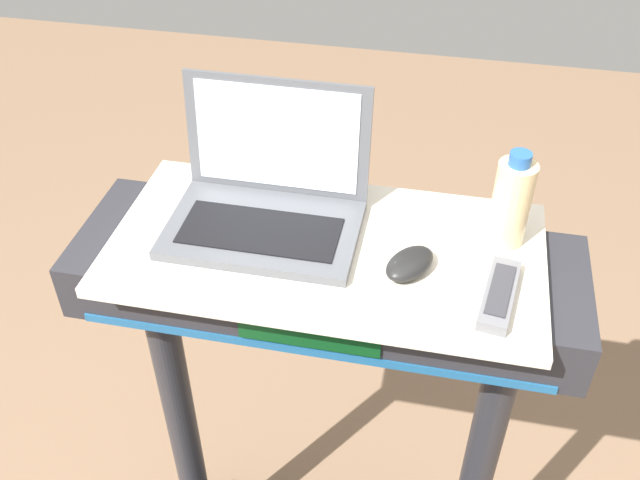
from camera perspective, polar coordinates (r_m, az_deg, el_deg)
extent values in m
cylinder|color=#28282D|center=(1.73, -11.08, -13.51)|extent=(0.07, 0.07, 0.88)
cylinder|color=#28282D|center=(1.66, 12.53, -17.26)|extent=(0.07, 0.07, 0.88)
cube|color=#28282D|center=(1.28, 0.45, -2.91)|extent=(0.90, 0.28, 0.11)
cube|color=#0C3F19|center=(1.18, -0.92, -7.51)|extent=(0.24, 0.01, 0.06)
cube|color=#1E598C|center=(1.22, -0.89, -8.92)|extent=(0.81, 0.00, 0.02)
cube|color=beige|center=(1.24, 0.47, -0.69)|extent=(0.74, 0.38, 0.02)
cube|color=#515459|center=(1.25, -4.56, 0.85)|extent=(0.33, 0.22, 0.02)
cube|color=black|center=(1.23, -4.78, 0.76)|extent=(0.27, 0.12, 0.00)
cube|color=#515459|center=(1.28, -3.42, 8.23)|extent=(0.33, 0.03, 0.22)
cube|color=white|center=(1.27, -3.48, 8.14)|extent=(0.29, 0.02, 0.19)
ellipsoid|color=black|center=(1.18, 7.16, -1.87)|extent=(0.10, 0.12, 0.03)
cylinder|color=beige|center=(1.24, 14.97, 2.81)|extent=(0.07, 0.07, 0.15)
cylinder|color=#2659A5|center=(1.19, 15.67, 6.22)|extent=(0.04, 0.04, 0.02)
cube|color=slate|center=(1.16, 14.09, -4.26)|extent=(0.07, 0.16, 0.02)
cube|color=#333338|center=(1.15, 14.18, -3.84)|extent=(0.05, 0.12, 0.00)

